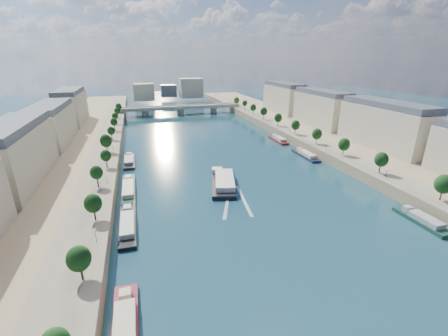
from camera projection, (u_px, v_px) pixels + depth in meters
ground at (220, 160)px, 155.86m from camera, size 700.00×700.00×0.00m
quay_left at (68, 169)px, 136.18m from camera, size 44.00×520.00×5.00m
quay_right at (339, 145)px, 173.81m from camera, size 44.00×520.00×5.00m
pave_left at (102, 161)px, 139.21m from camera, size 14.00×520.00×0.10m
pave_right at (317, 142)px, 169.00m from camera, size 14.00×520.00×0.10m
trees_left at (106, 148)px, 139.65m from camera, size 4.80×268.80×8.26m
trees_right at (306, 129)px, 175.60m from camera, size 4.80×268.80×8.26m
lamps_left at (110, 161)px, 130.43m from camera, size 0.36×200.36×4.28m
lamps_right at (306, 136)px, 171.38m from camera, size 0.36×200.36×4.28m
buildings_left at (37, 135)px, 138.74m from camera, size 16.00×226.00×23.20m
buildings_right at (348, 116)px, 183.16m from camera, size 16.00×226.00×23.20m
skyline at (173, 90)px, 349.28m from camera, size 79.00×42.00×22.00m
bridge at (180, 109)px, 279.16m from camera, size 112.00×12.00×8.15m
tour_barge at (223, 181)px, 125.77m from camera, size 16.73×33.27×4.34m
wake at (236, 201)px, 111.36m from camera, size 13.89×25.94×0.04m
moored_barges_left at (128, 224)px, 94.23m from camera, size 5.00×150.43×3.60m
moored_barges_right at (351, 181)px, 127.31m from camera, size 5.00×162.27×3.60m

